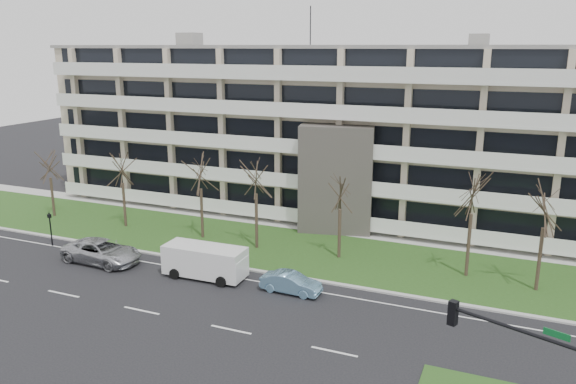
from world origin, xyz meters
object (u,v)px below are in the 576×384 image
at_px(blue_sedan, 291,283).
at_px(white_van, 206,259).
at_px(traffic_signal, 533,381).
at_px(pedestrian_signal, 50,225).
at_px(silver_pickup, 102,251).

relative_size(blue_sedan, white_van, 0.69).
bearing_deg(white_van, traffic_signal, -30.80).
bearing_deg(white_van, pedestrian_signal, 176.09).
bearing_deg(white_van, blue_sedan, -1.51).
bearing_deg(traffic_signal, pedestrian_signal, -178.87).
xyz_separation_m(blue_sedan, pedestrian_signal, (-20.57, 0.72, 1.09)).
relative_size(silver_pickup, pedestrian_signal, 2.18).
bearing_deg(white_van, silver_pickup, -177.45).
bearing_deg(traffic_signal, silver_pickup, 179.58).
height_order(traffic_signal, pedestrian_signal, traffic_signal).
distance_m(white_van, traffic_signal, 23.16).
relative_size(traffic_signal, pedestrian_signal, 2.22).
bearing_deg(blue_sedan, traffic_signal, -127.99).
relative_size(white_van, pedestrian_signal, 2.08).
xyz_separation_m(silver_pickup, pedestrian_signal, (-5.99, 1.23, 0.91)).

